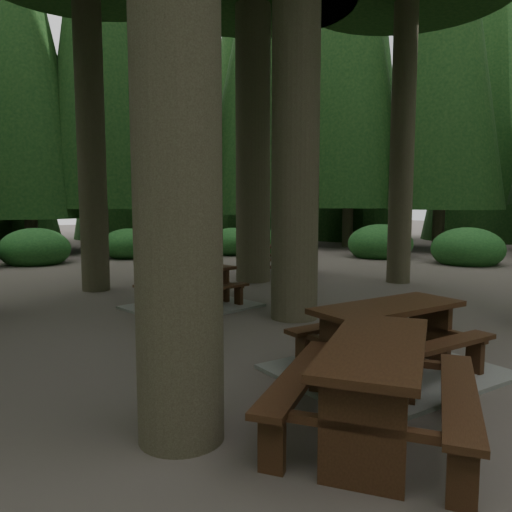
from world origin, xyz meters
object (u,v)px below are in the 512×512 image
picnic_table_a (387,349)px  picnic_table_e (376,375)px  picnic_table_c (192,294)px  picnic_table_d (279,255)px

picnic_table_a → picnic_table_e: size_ratio=0.98×
picnic_table_c → picnic_table_a: bearing=-96.7°
picnic_table_c → picnic_table_d: size_ratio=1.06×
picnic_table_a → picnic_table_c: bearing=93.9°
picnic_table_c → picnic_table_e: 6.01m
picnic_table_e → picnic_table_d: bearing=22.2°
picnic_table_e → picnic_table_c: bearing=42.8°
picnic_table_a → picnic_table_c: size_ratio=0.98×
picnic_table_c → picnic_table_e: (-0.97, -5.92, 0.33)m
picnic_table_a → picnic_table_e: bearing=-141.4°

